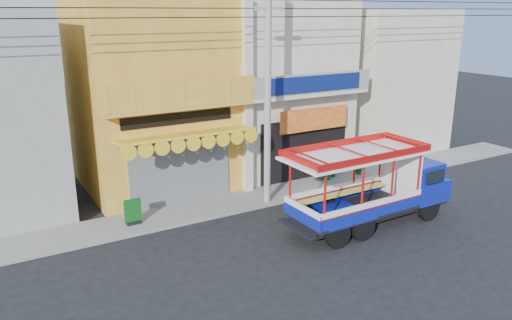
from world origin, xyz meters
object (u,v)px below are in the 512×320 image
Objects in this scene: green_sign at (133,213)px; potted_plant_c at (332,167)px; utility_pole at (271,79)px; songthaew_truck at (380,184)px; potted_plant_a at (326,168)px; potted_plant_b at (358,165)px.

potted_plant_c is (9.62, 0.69, 0.03)m from green_sign.
green_sign is at bearing 174.35° from utility_pole.
green_sign is at bearing 152.56° from songthaew_truck.
potted_plant_a reaches higher than potted_plant_b.
green_sign is 10.88m from potted_plant_b.
songthaew_truck is 5.40m from potted_plant_b.
green_sign is 1.08× the size of potted_plant_b.
songthaew_truck is 7.52× the size of potted_plant_b.
utility_pole is 6.23m from potted_plant_c.
utility_pole is at bearing 78.21° from potted_plant_b.
green_sign reaches higher than potted_plant_c.
utility_pole is 32.54× the size of potted_plant_c.
songthaew_truck is at bearing -136.63° from potted_plant_a.
utility_pole reaches higher than potted_plant_c.
songthaew_truck is at bearing -55.58° from utility_pole.
potted_plant_a is 1.16× the size of potted_plant_b.
songthaew_truck is 6.51× the size of potted_plant_a.
green_sign is 0.94× the size of potted_plant_a.
utility_pole is 7.06m from potted_plant_b.
potted_plant_c is at bearing -10.23° from potted_plant_a.
green_sign is at bearing -89.99° from potted_plant_c.
songthaew_truck is at bearing -23.50° from potted_plant_c.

